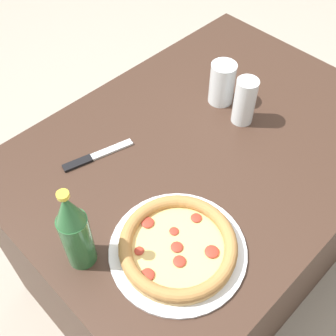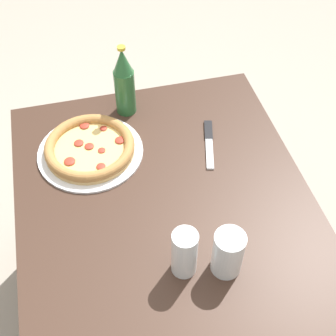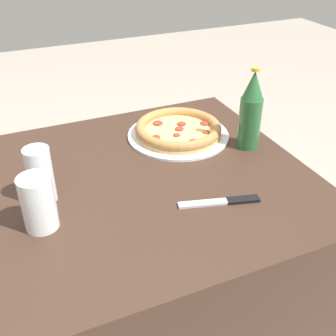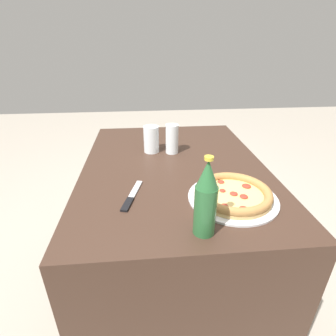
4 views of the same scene
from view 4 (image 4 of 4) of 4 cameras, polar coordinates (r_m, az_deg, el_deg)
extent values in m
plane|color=#A89E8E|center=(1.69, 1.03, -22.85)|extent=(8.00, 8.00, 0.00)
cube|color=#3D281E|center=(1.43, 1.16, -12.96)|extent=(1.15, 0.83, 0.75)
cylinder|color=silver|center=(0.99, 13.87, -6.38)|extent=(0.33, 0.33, 0.01)
cylinder|color=tan|center=(0.99, 13.94, -5.89)|extent=(0.27, 0.27, 0.01)
cylinder|color=#E5C170|center=(0.98, 13.98, -5.52)|extent=(0.24, 0.24, 0.00)
torus|color=#AD7A42|center=(0.98, 14.03, -5.13)|extent=(0.28, 0.28, 0.03)
ellipsoid|color=#A83323|center=(0.98, 14.13, -5.42)|extent=(0.03, 0.03, 0.01)
ellipsoid|color=#A83323|center=(0.99, 11.77, -4.82)|extent=(0.02, 0.02, 0.01)
ellipsoid|color=#A83323|center=(1.04, 16.71, -3.75)|extent=(0.03, 0.03, 0.01)
ellipsoid|color=#A83323|center=(0.97, 16.17, -5.95)|extent=(0.03, 0.03, 0.01)
ellipsoid|color=#A83323|center=(1.05, 11.44, -2.93)|extent=(0.03, 0.03, 0.01)
ellipsoid|color=#A83323|center=(0.91, 16.15, -8.52)|extent=(0.03, 0.03, 0.01)
ellipsoid|color=#A83323|center=(0.91, 12.20, -7.94)|extent=(0.02, 0.02, 0.01)
ellipsoid|color=#A83323|center=(0.95, 8.69, -5.89)|extent=(0.03, 0.03, 0.01)
cylinder|color=white|center=(1.33, 0.88, 6.35)|extent=(0.06, 0.06, 0.15)
cylinder|color=maroon|center=(1.33, 0.88, 5.99)|extent=(0.05, 0.05, 0.12)
cylinder|color=white|center=(1.34, -3.66, 6.26)|extent=(0.08, 0.08, 0.13)
cylinder|color=#F4A323|center=(1.35, -3.62, 4.97)|extent=(0.06, 0.06, 0.06)
cylinder|color=#286033|center=(0.78, 8.06, -9.13)|extent=(0.07, 0.07, 0.16)
cone|color=#286033|center=(0.72, 8.67, -1.26)|extent=(0.06, 0.06, 0.08)
cylinder|color=gold|center=(0.70, 8.93, 2.13)|extent=(0.03, 0.03, 0.01)
cube|color=black|center=(0.94, -8.84, -7.84)|extent=(0.09, 0.05, 0.01)
cube|color=silver|center=(1.03, -7.08, -4.64)|extent=(0.13, 0.05, 0.01)
camera|label=1|loc=(0.85, 65.16, 39.47)|focal=45.00mm
camera|label=2|loc=(1.90, 6.05, 42.56)|focal=50.00mm
camera|label=3|loc=(1.51, -40.78, 25.05)|focal=45.00mm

